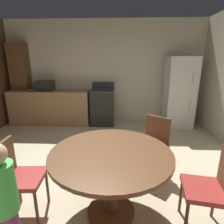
{
  "coord_description": "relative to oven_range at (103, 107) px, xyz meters",
  "views": [
    {
      "loc": [
        0.43,
        -1.99,
        1.67
      ],
      "look_at": [
        0.3,
        0.92,
        0.84
      ],
      "focal_mm": 29.29,
      "sensor_mm": 36.0,
      "label": 1
    }
  ],
  "objects": [
    {
      "name": "ground_plane",
      "position": [
        0.03,
        -2.74,
        -0.47
      ],
      "size": [
        14.0,
        14.0,
        0.0
      ],
      "primitive_type": "plane",
      "color": "beige"
    },
    {
      "name": "wall_back",
      "position": [
        0.03,
        0.4,
        0.88
      ],
      "size": [
        5.55,
        0.12,
        2.7
      ],
      "primitive_type": "cube",
      "color": "beige",
      "rests_on": "ground"
    },
    {
      "name": "kitchen_counter",
      "position": [
        -1.4,
        -0.0,
        -0.02
      ],
      "size": [
        2.1,
        0.6,
        0.9
      ],
      "primitive_type": "cube",
      "color": "#9E754C",
      "rests_on": "ground"
    },
    {
      "name": "pantry_column",
      "position": [
        -2.23,
        0.18,
        0.58
      ],
      "size": [
        0.44,
        0.36,
        2.1
      ],
      "primitive_type": "cube",
      "color": "brown",
      "rests_on": "ground"
    },
    {
      "name": "oven_range",
      "position": [
        0.0,
        0.0,
        0.0
      ],
      "size": [
        0.6,
        0.6,
        1.1
      ],
      "color": "black",
      "rests_on": "ground"
    },
    {
      "name": "refrigerator",
      "position": [
        1.96,
        -0.05,
        0.41
      ],
      "size": [
        0.68,
        0.68,
        1.76
      ],
      "color": "white",
      "rests_on": "ground"
    },
    {
      "name": "microwave",
      "position": [
        -1.51,
        -0.0,
        0.56
      ],
      "size": [
        0.44,
        0.32,
        0.26
      ],
      "primitive_type": "cube",
      "color": "black",
      "rests_on": "kitchen_counter"
    },
    {
      "name": "dining_table",
      "position": [
        0.37,
        -3.03,
        0.14
      ],
      "size": [
        1.27,
        1.27,
        0.76
      ],
      "color": "brown",
      "rests_on": "ground"
    },
    {
      "name": "chair_east",
      "position": [
        1.36,
        -3.2,
        0.03
      ],
      "size": [
        0.46,
        0.46,
        0.87
      ],
      "rotation": [
        0.0,
        0.0,
        2.97
      ],
      "color": "brown",
      "rests_on": "ground"
    },
    {
      "name": "chair_northeast",
      "position": [
        0.96,
        -2.23,
        0.03
      ],
      "size": [
        0.56,
        0.56,
        0.87
      ],
      "rotation": [
        0.0,
        0.0,
        4.08
      ],
      "color": "brown",
      "rests_on": "ground"
    },
    {
      "name": "chair_west",
      "position": [
        -0.63,
        -3.09,
        0.03
      ],
      "size": [
        0.42,
        0.42,
        0.87
      ],
      "rotation": [
        0.0,
        0.0,
        6.34
      ],
      "color": "brown",
      "rests_on": "ground"
    },
    {
      "name": "person_child",
      "position": [
        -0.45,
        -3.57,
        0.11
      ],
      "size": [
        0.3,
        0.3,
        1.09
      ],
      "rotation": [
        0.0,
        0.0,
        6.86
      ],
      "color": "#8C337A",
      "rests_on": "ground"
    }
  ]
}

